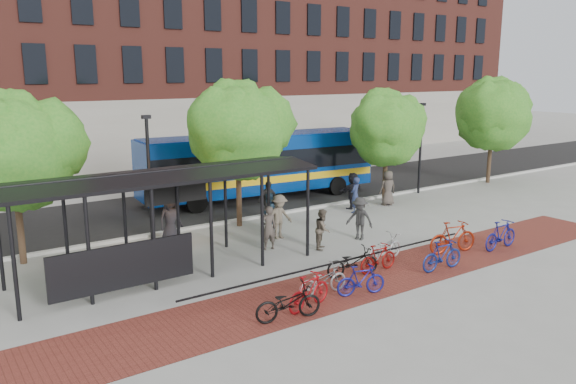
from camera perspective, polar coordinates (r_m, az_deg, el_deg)
ground at (r=24.53m, az=5.04°, el=-4.05°), size 160.00×160.00×0.00m
asphalt_street at (r=30.90m, az=-4.46°, el=-0.67°), size 160.00×8.00×0.01m
curb at (r=27.59m, az=-0.26°, el=-2.06°), size 160.00×0.25×0.12m
brick_strip at (r=19.73m, az=9.88°, el=-8.23°), size 24.00×3.00×0.01m
bike_rack_rail at (r=19.52m, az=5.25°, el=-8.32°), size 12.00×0.05×0.95m
building_brick at (r=50.84m, az=-5.18°, el=15.60°), size 55.00×14.00×20.00m
bus_shelter at (r=19.31m, az=-12.76°, el=0.46°), size 10.60×3.07×3.60m
tree_a at (r=21.82m, az=-26.03°, el=4.14°), size 4.90×4.00×6.18m
tree_b at (r=24.78m, az=-5.00°, el=6.62°), size 5.15×4.20×6.47m
tree_c at (r=30.28m, az=10.06°, el=6.68°), size 4.66×3.80×5.92m
tree_d at (r=37.12m, az=20.13°, el=7.73°), size 5.39×4.40×6.55m
lamp_post_left at (r=23.50m, az=-13.93°, el=1.80°), size 0.35×0.20×5.12m
lamp_post_right at (r=32.69m, az=13.31°, el=4.62°), size 0.35×0.20×5.12m
bus at (r=30.60m, az=-2.93°, el=3.08°), size 13.27×4.01×3.53m
bike_0 at (r=15.88m, az=0.02°, el=-11.18°), size 2.04×1.07×1.02m
bike_1 at (r=16.59m, az=2.16°, el=-10.05°), size 1.85×0.91×1.07m
bike_2 at (r=17.64m, az=3.55°, el=-8.94°), size 1.79×0.66×0.93m
bike_3 at (r=17.70m, az=7.43°, el=-8.87°), size 1.68×0.90×0.97m
bike_4 at (r=19.22m, az=6.57°, el=-7.09°), size 2.00×1.08×1.00m
bike_5 at (r=19.77m, az=9.15°, el=-6.63°), size 1.67×0.51×1.00m
bike_6 at (r=20.93m, az=9.77°, el=-5.61°), size 1.95×0.94×0.99m
bike_7 at (r=20.38m, az=15.40°, el=-6.21°), size 1.85×0.64×1.09m
bike_9 at (r=22.39m, az=16.40°, el=-4.42°), size 2.16×1.04×1.25m
bike_11 at (r=23.46m, az=20.81°, el=-4.09°), size 1.94×0.58×1.16m
pedestrian_0 at (r=23.12m, az=-11.87°, el=-2.74°), size 1.03×0.74×1.97m
pedestrian_1 at (r=21.84m, az=-2.00°, el=-3.66°), size 0.70×0.53×1.74m
pedestrian_2 at (r=24.42m, az=-1.99°, el=-2.03°), size 1.02×0.93×1.69m
pedestrian_3 at (r=23.24m, az=-0.90°, el=-2.53°), size 1.24×0.75×1.86m
pedestrian_4 at (r=26.22m, az=-2.05°, el=-0.87°), size 1.09×0.45×1.85m
pedestrian_5 at (r=28.63m, az=6.58°, el=0.15°), size 1.79×0.95×1.85m
pedestrian_6 at (r=29.59m, az=10.11°, el=0.42°), size 1.00×0.77×1.83m
pedestrian_7 at (r=27.77m, az=6.83°, el=-0.30°), size 0.77×0.66×1.77m
pedestrian_8 at (r=21.97m, az=3.55°, el=-3.78°), size 0.98×0.97×1.60m
pedestrian_9 at (r=23.30m, az=7.29°, el=-2.69°), size 1.09×1.33×1.79m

